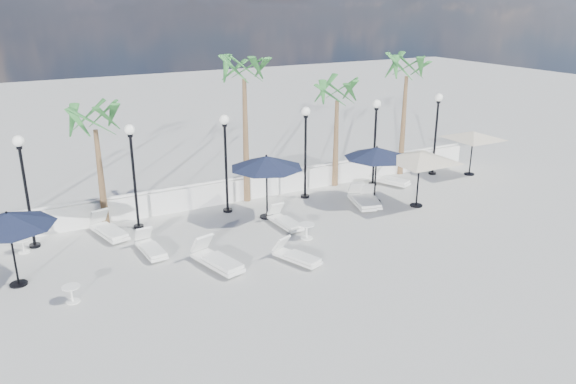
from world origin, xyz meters
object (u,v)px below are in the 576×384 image
lounger_4 (371,200)px  lounger_5 (285,221)px  lounger_0 (109,230)px  parasol_navy_mid (266,162)px  lounger_7 (390,179)px  lounger_2 (217,260)px  parasol_navy_left (8,220)px  lounger_3 (297,256)px  parasol_navy_right (377,153)px  parasol_cream_sq_b (474,132)px  lounger_6 (361,200)px  parasol_cream_sq_a (420,153)px  lounger_1 (151,248)px

lounger_4 → lounger_5: 4.16m
lounger_0 → parasol_navy_mid: 6.10m
lounger_5 → lounger_7: bearing=14.9°
lounger_0 → parasol_navy_mid: bearing=-23.5°
lounger_2 → parasol_navy_left: (-5.54, 1.68, 1.77)m
lounger_3 → parasol_navy_mid: parasol_navy_mid is taller
parasol_navy_left → parasol_navy_right: bearing=3.6°
parasol_navy_right → parasol_cream_sq_b: 6.32m
lounger_6 → parasol_cream_sq_a: bearing=-12.7°
lounger_1 → parasol_navy_right: size_ratio=0.67×
lounger_3 → parasol_navy_left: (-7.91, 2.53, 1.82)m
lounger_1 → lounger_5: (4.97, -0.02, 0.00)m
lounger_1 → lounger_7: (11.43, 2.11, 0.01)m
lounger_2 → parasol_cream_sq_b: 14.66m
parasol_navy_left → parasol_navy_mid: bearing=8.8°
lounger_4 → parasol_navy_mid: parasol_navy_mid is taller
lounger_2 → parasol_navy_left: size_ratio=0.82×
parasol_navy_right → parasol_cream_sq_a: parasol_cream_sq_a is taller
parasol_navy_left → parasol_cream_sq_b: parasol_navy_left is taller
parasol_navy_right → lounger_4: bearing=-145.8°
parasol_navy_right → parasol_cream_sq_b: (6.25, 0.93, -0.01)m
lounger_2 → lounger_7: bearing=7.8°
lounger_0 → parasol_cream_sq_a: 12.03m
parasol_navy_mid → parasol_cream_sq_a: parasol_navy_mid is taller
lounger_1 → lounger_6: 8.71m
lounger_3 → lounger_7: lounger_7 is taller
lounger_4 → lounger_1: bearing=-154.5°
lounger_3 → lounger_5: size_ratio=0.99×
parasol_navy_left → parasol_navy_right: 13.45m
lounger_0 → lounger_3: (4.84, -4.90, -0.04)m
lounger_1 → lounger_2: (1.56, -1.94, 0.04)m
lounger_0 → lounger_5: lounger_0 is taller
parasol_cream_sq_b → parasol_navy_right: bearing=-171.5°
lounger_6 → parasol_navy_mid: size_ratio=0.72×
lounger_7 → parasol_cream_sq_a: (-0.79, -2.75, 1.99)m
lounger_4 → parasol_cream_sq_b: bearing=33.2°
lounger_3 → lounger_6: (4.78, 3.23, 0.03)m
lounger_6 → parasol_cream_sq_a: parasol_cream_sq_a is taller
lounger_3 → lounger_5: 2.96m
lounger_5 → parasol_navy_right: parasol_navy_right is taller
lounger_7 → parasol_cream_sq_b: bearing=-31.9°
lounger_2 → lounger_3: (2.36, -0.85, -0.05)m
lounger_1 → parasol_cream_sq_b: parasol_cream_sq_b is taller
lounger_0 → lounger_6: bearing=-23.4°
lounger_3 → lounger_5: (1.04, 2.77, 0.01)m
lounger_0 → parasol_navy_right: bearing=-21.9°
lounger_0 → lounger_7: 12.34m
lounger_3 → parasol_navy_right: parasol_navy_right is taller
lounger_1 → parasol_cream_sq_a: (10.63, -0.63, 2.00)m
parasol_navy_left → parasol_navy_mid: size_ratio=0.94×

